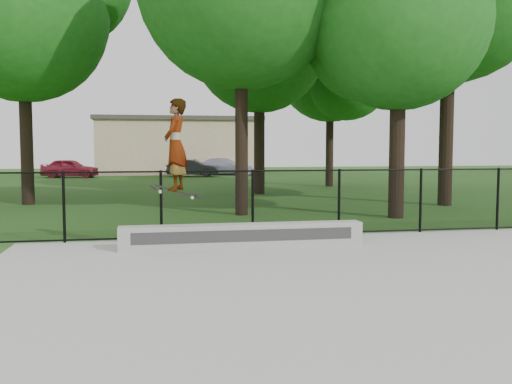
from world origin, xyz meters
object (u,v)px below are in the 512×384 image
car_c (225,166)px  skater_airborne (176,146)px  car_b (193,168)px  car_a (70,168)px  grind_ledge (243,235)px

car_c → skater_airborne: skater_airborne is taller
car_b → skater_airborne: size_ratio=1.63×
car_a → skater_airborne: (5.64, -28.48, 1.44)m
car_a → skater_airborne: 29.07m
skater_airborne → car_c: bearing=80.7°
grind_ledge → skater_airborne: (-1.33, -0.20, 1.78)m
car_b → skater_airborne: 28.55m
grind_ledge → car_a: car_a is taller
car_c → skater_airborne: size_ratio=2.01×
car_b → grind_ledge: bearing=-168.5°
car_c → skater_airborne: 30.77m
grind_ledge → car_a: size_ratio=1.32×
car_b → skater_airborne: bearing=-171.1°
car_a → car_c: bearing=-70.0°
grind_ledge → skater_airborne: bearing=-171.5°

